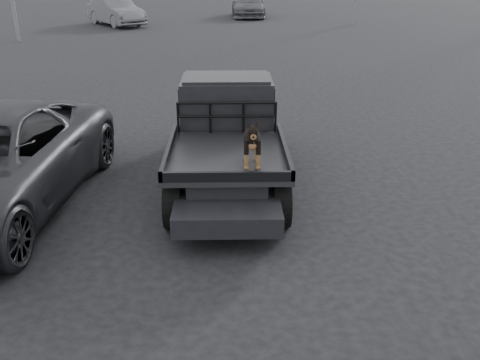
{
  "coord_description": "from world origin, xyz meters",
  "views": [
    {
      "loc": [
        0.28,
        -6.69,
        3.86
      ],
      "look_at": [
        0.43,
        -0.13,
        1.13
      ],
      "focal_mm": 40.0,
      "sensor_mm": 36.0,
      "label": 1
    }
  ],
  "objects_px": {
    "dog": "(252,141)",
    "distant_car_a": "(116,12)",
    "flatbed_ute": "(227,160)",
    "distant_car_b": "(248,5)"
  },
  "relations": [
    {
      "from": "distant_car_a",
      "to": "distant_car_b",
      "type": "height_order",
      "value": "distant_car_a"
    },
    {
      "from": "flatbed_ute",
      "to": "distant_car_a",
      "type": "bearing_deg",
      "value": 105.12
    },
    {
      "from": "flatbed_ute",
      "to": "dog",
      "type": "relative_size",
      "value": 7.3
    },
    {
      "from": "dog",
      "to": "flatbed_ute",
      "type": "bearing_deg",
      "value": 104.86
    },
    {
      "from": "flatbed_ute",
      "to": "dog",
      "type": "xyz_separation_m",
      "value": [
        0.38,
        -1.44,
        0.83
      ]
    },
    {
      "from": "dog",
      "to": "distant_car_b",
      "type": "relative_size",
      "value": 0.14
    },
    {
      "from": "distant_car_a",
      "to": "flatbed_ute",
      "type": "bearing_deg",
      "value": -110.49
    },
    {
      "from": "dog",
      "to": "distant_car_a",
      "type": "xyz_separation_m",
      "value": [
        -7.24,
        26.83,
        -0.47
      ]
    },
    {
      "from": "distant_car_a",
      "to": "distant_car_b",
      "type": "distance_m",
      "value": 9.76
    },
    {
      "from": "flatbed_ute",
      "to": "distant_car_a",
      "type": "height_order",
      "value": "distant_car_a"
    }
  ]
}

